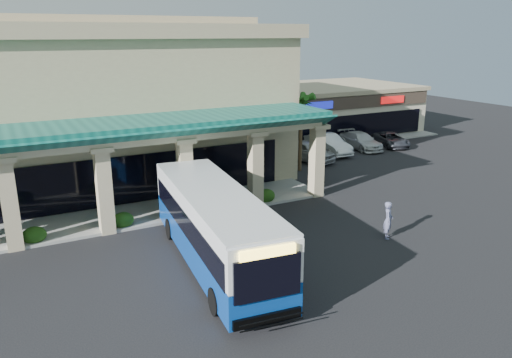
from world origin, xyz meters
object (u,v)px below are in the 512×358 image
pedestrian (388,220)px  car_silver (307,151)px  car_red (360,141)px  transit_bus (215,228)px  car_gray (391,139)px  car_white (328,144)px

pedestrian → car_silver: size_ratio=0.39×
car_silver → car_red: size_ratio=0.99×
pedestrian → car_red: size_ratio=0.39×
pedestrian → transit_bus: bearing=122.3°
car_silver → car_gray: bearing=-11.0°
car_silver → car_gray: 10.26m
transit_bus → car_red: transit_bus is taller
transit_bus → car_silver: (14.50, 14.25, -0.90)m
car_white → car_red: (3.82, 0.16, -0.12)m
car_gray → car_white: bearing=-166.1°
pedestrian → car_white: bearing=14.7°
transit_bus → car_gray: transit_bus is taller
pedestrian → car_silver: 16.57m
car_white → car_red: car_white is taller
car_white → car_gray: 7.09m
car_silver → pedestrian: bearing=-125.5°
car_red → car_gray: bearing=-4.4°
car_red → car_gray: (3.26, -0.49, -0.10)m
pedestrian → car_silver: pedestrian is taller
car_silver → transit_bus: bearing=-152.1°
car_white → car_red: bearing=3.5°
transit_bus → car_gray: size_ratio=2.71×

